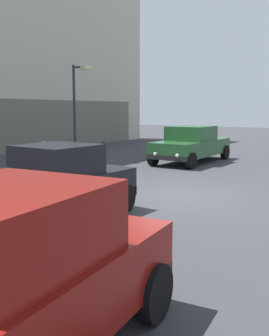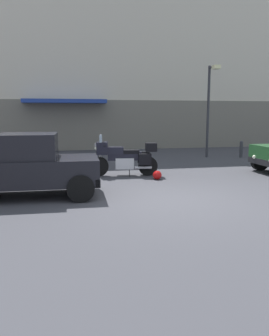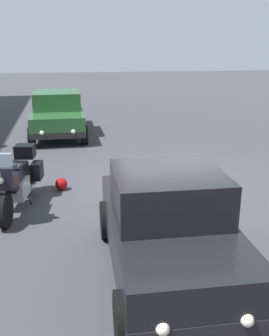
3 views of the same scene
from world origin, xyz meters
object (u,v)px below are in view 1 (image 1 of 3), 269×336
streetlamp_curbside (77,102)px  bollard_curbside (104,148)px  helmet (110,179)px  car_sedan_far (191,144)px  car_compact_side (58,183)px  motorcycle (69,165)px

streetlamp_curbside → bollard_curbside: streetlamp_curbside is taller
helmet → car_sedan_far: bearing=0.8°
car_sedan_far → streetlamp_curbside: size_ratio=1.09×
bollard_curbside → car_sedan_far: bearing=-82.5°
helmet → car_sedan_far: 5.94m
car_sedan_far → helmet: bearing=0.8°
car_compact_side → motorcycle: bearing=-138.5°
helmet → bollard_curbside: 6.94m
motorcycle → helmet: 1.31m
car_compact_side → bollard_curbside: 10.79m
helmet → bollard_curbside: (5.33, 4.43, 0.28)m
helmet → bollard_curbside: bearing=39.7°
motorcycle → car_sedan_far: car_sedan_far is taller
car_compact_side → streetlamp_curbside: streetlamp_curbside is taller
streetlamp_curbside → bollard_curbside: size_ratio=5.36×
helmet → car_compact_side: bearing=-158.3°
car_sedan_far → streetlamp_curbside: bearing=-65.3°
car_sedan_far → bollard_curbside: car_sedan_far is taller
streetlamp_curbside → car_compact_side: bearing=-140.6°
car_sedan_far → streetlamp_curbside: 5.38m
helmet → car_sedan_far: size_ratio=0.06×
car_compact_side → streetlamp_curbside: 9.86m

